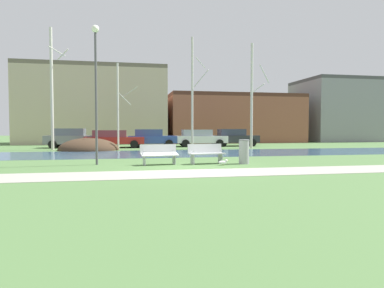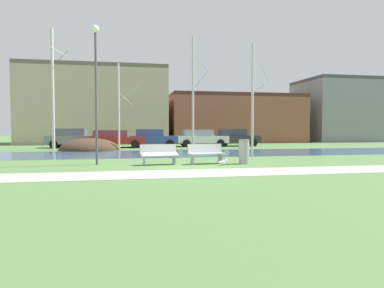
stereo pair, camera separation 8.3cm
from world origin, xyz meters
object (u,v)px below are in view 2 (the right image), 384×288
object	(u,v)px
bench_right	(206,153)
parked_van_nearest_grey	(73,138)
parked_hatch_third_blue	(152,138)
parked_wagon_fourth_white	(201,138)
trash_bin	(244,151)
parked_suv_fifth_dark	(235,137)
bench_left	(159,154)
seagull	(223,162)
streetlamp	(96,73)
parked_sedan_second_red	(114,138)

from	to	relation	value
bench_right	parked_van_nearest_grey	distance (m)	16.40
parked_hatch_third_blue	parked_wagon_fourth_white	bearing A→B (deg)	-0.00
trash_bin	parked_suv_fifth_dark	size ratio (longest dim) A/B	0.26
parked_wagon_fourth_white	trash_bin	bearing A→B (deg)	-94.76
parked_hatch_third_blue	bench_left	bearing A→B (deg)	-92.97
parked_wagon_fourth_white	parked_suv_fifth_dark	bearing A→B (deg)	4.01
bench_left	parked_hatch_third_blue	bearing A→B (deg)	87.03
seagull	parked_van_nearest_grey	world-z (taller)	parked_van_nearest_grey
streetlamp	parked_hatch_third_blue	bearing A→B (deg)	76.38
parked_van_nearest_grey	bench_left	bearing A→B (deg)	-68.73
bench_right	parked_wagon_fourth_white	size ratio (longest dim) A/B	0.37
bench_right	parked_suv_fifth_dark	size ratio (longest dim) A/B	0.41
parked_wagon_fourth_white	parked_sedan_second_red	bearing A→B (deg)	-175.53
bench_left	streetlamp	world-z (taller)	streetlamp
seagull	parked_van_nearest_grey	bearing A→B (deg)	118.40
trash_bin	streetlamp	size ratio (longest dim) A/B	0.18
bench_left	parked_van_nearest_grey	world-z (taller)	parked_van_nearest_grey
seagull	parked_van_nearest_grey	distance (m)	17.37
seagull	parked_van_nearest_grey	size ratio (longest dim) A/B	0.10
parked_wagon_fourth_white	parked_van_nearest_grey	bearing A→B (deg)	179.94
parked_suv_fifth_dark	bench_left	bearing A→B (deg)	-118.97
trash_bin	parked_hatch_third_blue	size ratio (longest dim) A/B	0.26
bench_right	trash_bin	xyz separation A→B (m)	(1.63, -0.33, 0.08)
bench_left	bench_right	world-z (taller)	same
bench_right	parked_suv_fifth_dark	xyz separation A→B (m)	(6.05, 14.68, 0.32)
parked_suv_fifth_dark	parked_hatch_third_blue	bearing A→B (deg)	-178.27
bench_left	parked_hatch_third_blue	distance (m)	14.48
seagull	parked_hatch_third_blue	xyz separation A→B (m)	(-1.87, 15.25, 0.65)
streetlamp	parked_hatch_third_blue	world-z (taller)	streetlamp
parked_sedan_second_red	parked_wagon_fourth_white	size ratio (longest dim) A/B	1.06
parked_sedan_second_red	bench_left	bearing A→B (deg)	-80.32
bench_right	parked_sedan_second_red	distance (m)	14.59
bench_left	parked_wagon_fourth_white	world-z (taller)	parked_wagon_fourth_white
streetlamp	parked_suv_fifth_dark	bearing A→B (deg)	52.79
bench_right	seagull	bearing A→B (deg)	-55.66
parked_hatch_third_blue	parked_suv_fifth_dark	xyz separation A→B (m)	(7.38, 0.22, 0.01)
parked_hatch_third_blue	parked_suv_fifth_dark	distance (m)	7.38
parked_sedan_second_red	parked_wagon_fourth_white	distance (m)	7.33
trash_bin	parked_wagon_fourth_white	xyz separation A→B (m)	(1.23, 14.79, 0.22)
bench_left	parked_sedan_second_red	bearing A→B (deg)	99.68
bench_left	trash_bin	size ratio (longest dim) A/B	1.56
streetlamp	parked_sedan_second_red	xyz separation A→B (m)	(0.26, 13.37, -3.14)
parked_hatch_third_blue	parked_wagon_fourth_white	xyz separation A→B (m)	(4.19, -0.00, -0.01)
bench_left	parked_wagon_fourth_white	xyz separation A→B (m)	(4.94, 14.46, 0.30)
bench_left	trash_bin	xyz separation A→B (m)	(3.71, -0.33, 0.08)
parked_sedan_second_red	parked_hatch_third_blue	xyz separation A→B (m)	(3.12, 0.57, 0.03)
parked_hatch_third_blue	parked_wagon_fourth_white	size ratio (longest dim) A/B	0.91
bench_left	parked_sedan_second_red	xyz separation A→B (m)	(-2.37, 13.89, 0.29)
parked_wagon_fourth_white	parked_suv_fifth_dark	xyz separation A→B (m)	(3.19, 0.22, 0.02)
bench_left	streetlamp	xyz separation A→B (m)	(-2.63, 0.51, 3.42)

